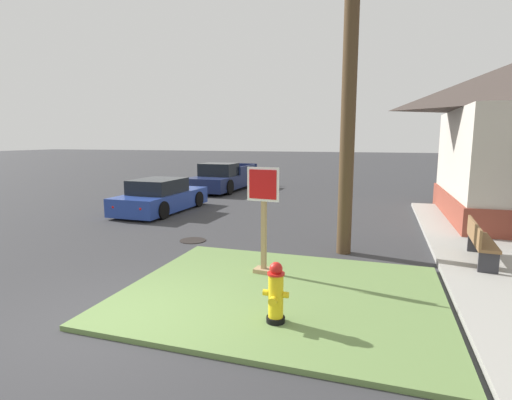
{
  "coord_description": "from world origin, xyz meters",
  "views": [
    {
      "loc": [
        3.67,
        -4.61,
        2.72
      ],
      "look_at": [
        1.15,
        3.27,
        1.43
      ],
      "focal_mm": 27.53,
      "sensor_mm": 36.0,
      "label": 1
    }
  ],
  "objects_px": {
    "manhole_cover": "(193,240)",
    "utility_pole": "(351,30)",
    "fire_hydrant": "(276,294)",
    "stop_sign": "(264,224)",
    "street_bench": "(480,240)",
    "pickup_truck_navy": "(224,179)",
    "parked_sedan_blue": "(161,197)"
  },
  "relations": [
    {
      "from": "stop_sign",
      "to": "street_bench",
      "type": "relative_size",
      "value": 1.21
    },
    {
      "from": "fire_hydrant",
      "to": "manhole_cover",
      "type": "distance_m",
      "value": 5.34
    },
    {
      "from": "utility_pole",
      "to": "fire_hydrant",
      "type": "bearing_deg",
      "value": -97.99
    },
    {
      "from": "stop_sign",
      "to": "manhole_cover",
      "type": "relative_size",
      "value": 3.01
    },
    {
      "from": "stop_sign",
      "to": "fire_hydrant",
      "type": "bearing_deg",
      "value": -68.61
    },
    {
      "from": "manhole_cover",
      "to": "street_bench",
      "type": "relative_size",
      "value": 0.4
    },
    {
      "from": "stop_sign",
      "to": "manhole_cover",
      "type": "xyz_separation_m",
      "value": [
        -2.62,
        2.07,
        -1.07
      ]
    },
    {
      "from": "manhole_cover",
      "to": "utility_pole",
      "type": "relative_size",
      "value": 0.07
    },
    {
      "from": "fire_hydrant",
      "to": "utility_pole",
      "type": "xyz_separation_m",
      "value": [
        0.59,
        4.17,
        4.6
      ]
    },
    {
      "from": "fire_hydrant",
      "to": "pickup_truck_navy",
      "type": "relative_size",
      "value": 0.16
    },
    {
      "from": "stop_sign",
      "to": "utility_pole",
      "type": "distance_m",
      "value": 4.78
    },
    {
      "from": "manhole_cover",
      "to": "pickup_truck_navy",
      "type": "relative_size",
      "value": 0.13
    },
    {
      "from": "stop_sign",
      "to": "street_bench",
      "type": "xyz_separation_m",
      "value": [
        4.23,
        1.99,
        -0.48
      ]
    },
    {
      "from": "fire_hydrant",
      "to": "street_bench",
      "type": "distance_m",
      "value": 5.28
    },
    {
      "from": "parked_sedan_blue",
      "to": "street_bench",
      "type": "distance_m",
      "value": 10.64
    },
    {
      "from": "stop_sign",
      "to": "utility_pole",
      "type": "xyz_separation_m",
      "value": [
        1.37,
        2.17,
        4.03
      ]
    },
    {
      "from": "utility_pole",
      "to": "stop_sign",
      "type": "bearing_deg",
      "value": -122.37
    },
    {
      "from": "pickup_truck_navy",
      "to": "manhole_cover",
      "type": "bearing_deg",
      "value": -72.25
    },
    {
      "from": "manhole_cover",
      "to": "utility_pole",
      "type": "xyz_separation_m",
      "value": [
        3.99,
        0.09,
        5.1
      ]
    },
    {
      "from": "stop_sign",
      "to": "street_bench",
      "type": "distance_m",
      "value": 4.7
    },
    {
      "from": "stop_sign",
      "to": "parked_sedan_blue",
      "type": "distance_m",
      "value": 8.09
    },
    {
      "from": "manhole_cover",
      "to": "stop_sign",
      "type": "bearing_deg",
      "value": -38.4
    },
    {
      "from": "fire_hydrant",
      "to": "street_bench",
      "type": "relative_size",
      "value": 0.52
    },
    {
      "from": "fire_hydrant",
      "to": "manhole_cover",
      "type": "height_order",
      "value": "fire_hydrant"
    },
    {
      "from": "manhole_cover",
      "to": "parked_sedan_blue",
      "type": "relative_size",
      "value": 0.16
    },
    {
      "from": "street_bench",
      "to": "fire_hydrant",
      "type": "bearing_deg",
      "value": -130.67
    },
    {
      "from": "utility_pole",
      "to": "pickup_truck_navy",
      "type": "bearing_deg",
      "value": 125.79
    },
    {
      "from": "manhole_cover",
      "to": "utility_pole",
      "type": "height_order",
      "value": "utility_pole"
    },
    {
      "from": "fire_hydrant",
      "to": "parked_sedan_blue",
      "type": "distance_m",
      "value": 10.08
    },
    {
      "from": "fire_hydrant",
      "to": "parked_sedan_blue",
      "type": "bearing_deg",
      "value": 130.48
    },
    {
      "from": "pickup_truck_navy",
      "to": "fire_hydrant",
      "type": "bearing_deg",
      "value": -64.94
    },
    {
      "from": "stop_sign",
      "to": "utility_pole",
      "type": "relative_size",
      "value": 0.21
    }
  ]
}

